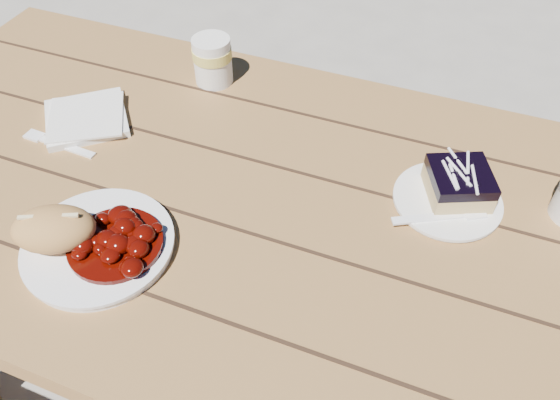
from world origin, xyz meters
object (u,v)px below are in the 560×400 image
(picnic_table, at_px, (361,286))
(main_plate, at_px, (99,246))
(dessert_plate, at_px, (447,201))
(blueberry_cake, at_px, (459,183))
(bread_roll, at_px, (54,229))
(second_cup, at_px, (213,61))

(picnic_table, distance_m, main_plate, 0.46)
(dessert_plate, distance_m, blueberry_cake, 0.04)
(bread_roll, height_order, blueberry_cake, bread_roll)
(bread_roll, bearing_deg, blueberry_cake, 31.05)
(dessert_plate, bearing_deg, picnic_table, -134.90)
(picnic_table, bearing_deg, second_cup, 146.24)
(main_plate, bearing_deg, picnic_table, 26.88)
(second_cup, bearing_deg, blueberry_cake, -17.12)
(dessert_plate, relative_size, second_cup, 1.78)
(dessert_plate, xyz_separation_m, second_cup, (-0.52, 0.18, 0.04))
(main_plate, bearing_deg, dessert_plate, 31.40)
(blueberry_cake, bearing_deg, dessert_plate, -147.83)
(bread_roll, distance_m, dessert_plate, 0.63)
(picnic_table, relative_size, second_cup, 20.36)
(second_cup, bearing_deg, bread_roll, -92.43)
(picnic_table, xyz_separation_m, bread_roll, (-0.44, -0.22, 0.21))
(main_plate, height_order, bread_roll, bread_roll)
(blueberry_cake, height_order, second_cup, second_cup)
(main_plate, height_order, second_cup, second_cup)
(main_plate, relative_size, bread_roll, 1.82)
(picnic_table, bearing_deg, bread_roll, -153.94)
(picnic_table, xyz_separation_m, dessert_plate, (0.10, 0.10, 0.17))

